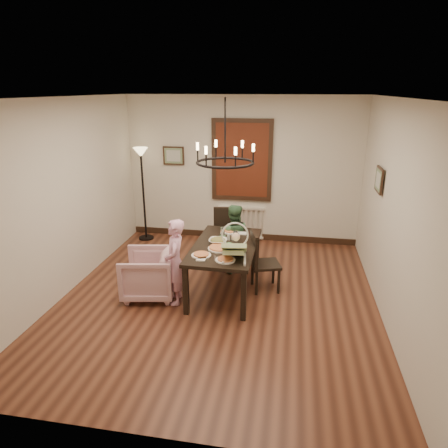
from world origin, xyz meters
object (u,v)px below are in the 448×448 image
(chair_far, at_px, (226,238))
(baby_bouncer, at_px, (234,246))
(dining_table, at_px, (225,250))
(floor_lamp, at_px, (144,196))
(chair_right, at_px, (266,261))
(armchair, at_px, (149,274))
(drinking_glass, at_px, (235,237))
(elderly_woman, at_px, (175,269))
(seated_man, at_px, (233,244))

(chair_far, distance_m, baby_bouncer, 1.47)
(dining_table, relative_size, floor_lamp, 0.90)
(dining_table, height_order, chair_right, chair_right)
(dining_table, bearing_deg, armchair, -162.21)
(armchair, xyz_separation_m, drinking_glass, (1.20, 0.49, 0.47))
(elderly_woman, distance_m, baby_bouncer, 0.93)
(armchair, distance_m, baby_bouncer, 1.41)
(dining_table, xyz_separation_m, baby_bouncer, (0.20, -0.45, 0.26))
(chair_right, bearing_deg, chair_far, 27.93)
(chair_right, distance_m, baby_bouncer, 0.87)
(seated_man, xyz_separation_m, floor_lamp, (-1.97, 1.21, 0.42))
(drinking_glass, bearing_deg, baby_bouncer, -83.04)
(chair_right, distance_m, armchair, 1.74)
(seated_man, bearing_deg, baby_bouncer, 91.48)
(elderly_woman, height_order, floor_lamp, floor_lamp)
(dining_table, relative_size, armchair, 2.13)
(armchair, xyz_separation_m, elderly_woman, (0.44, -0.10, 0.17))
(chair_right, height_order, floor_lamp, floor_lamp)
(baby_bouncer, distance_m, drinking_glass, 0.63)
(chair_right, xyz_separation_m, armchair, (-1.67, -0.50, -0.12))
(dining_table, xyz_separation_m, seated_man, (0.01, 0.70, -0.18))
(elderly_woman, bearing_deg, floor_lamp, -161.91)
(chair_right, bearing_deg, elderly_woman, 99.30)
(chair_right, relative_size, elderly_woman, 0.90)
(chair_right, xyz_separation_m, elderly_woman, (-1.22, -0.60, 0.05))
(elderly_woman, height_order, seated_man, elderly_woman)
(armchair, bearing_deg, drinking_glass, 102.27)
(chair_far, bearing_deg, dining_table, -87.51)
(dining_table, bearing_deg, elderly_woman, -144.86)
(chair_far, distance_m, elderly_woman, 1.43)
(armchair, height_order, seated_man, seated_man)
(chair_right, xyz_separation_m, floor_lamp, (-2.55, 1.73, 0.44))
(dining_table, bearing_deg, chair_far, 100.23)
(drinking_glass, bearing_deg, elderly_woman, -142.04)
(armchair, xyz_separation_m, floor_lamp, (-0.88, 2.23, 0.56))
(chair_far, distance_m, drinking_glass, 0.86)
(seated_man, relative_size, baby_bouncer, 1.84)
(seated_man, bearing_deg, elderly_woman, 52.25)
(dining_table, distance_m, chair_far, 0.94)
(seated_man, height_order, baby_bouncer, baby_bouncer)
(armchair, height_order, elderly_woman, elderly_woman)
(armchair, height_order, baby_bouncer, baby_bouncer)
(chair_far, bearing_deg, elderly_woman, -116.48)
(baby_bouncer, xyz_separation_m, floor_lamp, (-2.16, 2.36, -0.02))
(chair_far, height_order, baby_bouncer, baby_bouncer)
(chair_right, xyz_separation_m, baby_bouncer, (-0.39, -0.63, 0.46))
(chair_far, height_order, armchair, chair_far)
(chair_right, relative_size, armchair, 1.22)
(chair_right, bearing_deg, baby_bouncer, 131.53)
(dining_table, xyz_separation_m, elderly_woman, (-0.63, -0.43, -0.15))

